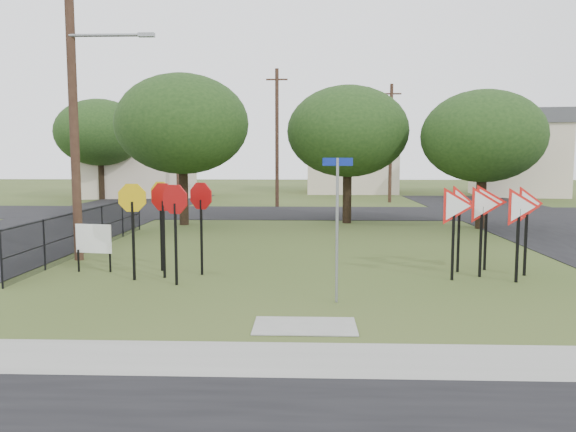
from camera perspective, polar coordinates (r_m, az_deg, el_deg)
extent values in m
plane|color=#34461A|center=(13.44, 1.79, -8.16)|extent=(140.00, 140.00, 0.00)
cube|color=gray|center=(9.42, 1.66, -14.36)|extent=(30.00, 1.60, 0.02)
cube|color=#34461A|center=(8.30, 1.60, -17.25)|extent=(30.00, 0.80, 0.02)
cube|color=black|center=(26.20, -25.37, -1.77)|extent=(8.00, 50.00, 0.02)
cube|color=black|center=(33.19, 1.96, 0.33)|extent=(60.00, 8.00, 0.02)
cube|color=gray|center=(11.12, 1.73, -11.13)|extent=(2.00, 1.20, 0.02)
cylinder|color=gray|center=(12.64, 5.00, -1.53)|extent=(0.07, 0.07, 3.27)
cube|color=navy|center=(12.53, 5.06, 5.51)|extent=(0.66, 0.16, 0.17)
cube|color=black|center=(15.62, -12.49, -2.35)|extent=(0.06, 0.06, 2.11)
cube|color=black|center=(15.82, -8.78, -2.17)|extent=(0.06, 0.06, 2.11)
cube|color=black|center=(14.69, -11.32, -2.85)|extent=(0.06, 0.06, 2.11)
cube|color=black|center=(15.52, -15.43, -2.48)|extent=(0.06, 0.06, 2.11)
cube|color=black|center=(16.61, -12.73, -1.86)|extent=(0.06, 0.06, 2.11)
cube|color=black|center=(15.62, 16.41, -2.76)|extent=(0.06, 0.06, 1.95)
cube|color=black|center=(16.26, 18.99, -2.51)|extent=(0.06, 0.06, 1.95)
cube|color=black|center=(15.89, 22.28, -2.82)|extent=(0.06, 0.06, 1.95)
cube|color=black|center=(16.76, 16.93, -2.20)|extent=(0.06, 0.06, 1.95)
cube|color=black|center=(17.31, 19.42, -2.02)|extent=(0.06, 0.06, 1.95)
cube|color=black|center=(16.88, 22.99, -2.35)|extent=(0.06, 0.06, 1.95)
cube|color=black|center=(17.25, -20.51, -4.28)|extent=(0.05, 0.05, 0.64)
cube|color=black|center=(16.92, -17.62, -4.37)|extent=(0.05, 0.05, 0.64)
cube|color=white|center=(16.98, -19.15, -2.19)|extent=(1.09, 0.23, 0.83)
cylinder|color=#452C1F|center=(19.08, -21.00, 10.76)|extent=(0.28, 0.28, 10.00)
cylinder|color=gray|center=(18.85, -17.85, 17.08)|extent=(2.40, 0.10, 0.10)
cube|color=gray|center=(18.49, -14.18, 17.41)|extent=(0.50, 0.18, 0.12)
cylinder|color=#452C1F|center=(37.10, -1.13, 7.87)|extent=(0.24, 0.24, 9.00)
cube|color=#452C1F|center=(37.42, -1.14, 13.70)|extent=(1.40, 0.10, 0.10)
cylinder|color=#452C1F|center=(41.47, 10.38, 7.23)|extent=(0.24, 0.24, 8.50)
cube|color=#452C1F|center=(41.70, 10.48, 12.11)|extent=(1.40, 0.10, 0.10)
cylinder|color=#452C1F|center=(44.20, -11.19, 7.46)|extent=(0.24, 0.24, 9.00)
cube|color=#452C1F|center=(44.47, -11.29, 12.36)|extent=(1.40, 0.10, 0.10)
cylinder|color=black|center=(15.75, -27.12, -3.93)|extent=(0.05, 0.05, 1.50)
cylinder|color=black|center=(17.76, -23.52, -2.71)|extent=(0.05, 0.05, 1.50)
cylinder|color=black|center=(19.84, -20.66, -1.73)|extent=(0.05, 0.05, 1.50)
cylinder|color=black|center=(21.96, -18.36, -0.94)|extent=(0.05, 0.05, 1.50)
cylinder|color=black|center=(24.11, -16.46, -0.28)|extent=(0.05, 0.05, 1.50)
cylinder|color=black|center=(26.29, -14.87, 0.26)|extent=(0.05, 0.05, 1.50)
cube|color=black|center=(20.82, -19.52, 0.62)|extent=(0.03, 11.50, 0.03)
cube|color=black|center=(20.89, -19.45, -1.31)|extent=(0.03, 11.50, 0.03)
cube|color=black|center=(20.89, -19.45, -1.31)|extent=(0.01, 11.50, 1.50)
cube|color=beige|center=(49.08, -14.65, 5.47)|extent=(10.08, 8.46, 6.00)
cube|color=#4B4B50|center=(49.19, -14.76, 9.67)|extent=(10.58, 8.88, 1.20)
cube|color=beige|center=(53.18, 6.34, 5.12)|extent=(8.00, 8.00, 5.00)
cube|color=#4B4B50|center=(53.22, 6.38, 8.45)|extent=(8.40, 8.40, 1.20)
cube|color=beige|center=(52.21, 22.26, 5.24)|extent=(7.91, 7.91, 6.00)
cube|color=#4B4B50|center=(52.31, 22.42, 9.18)|extent=(8.30, 8.30, 1.20)
cylinder|color=black|center=(27.77, -10.54, 1.82)|extent=(0.44, 0.44, 2.62)
ellipsoid|color=#1A3213|center=(27.74, -10.69, 9.16)|extent=(6.40, 6.40, 4.80)
cylinder|color=black|center=(28.17, 6.02, 1.77)|extent=(0.44, 0.44, 2.45)
ellipsoid|color=#1A3213|center=(28.12, 6.09, 8.54)|extent=(6.00, 6.00, 4.50)
cylinder|color=black|center=(27.30, 18.98, 1.16)|extent=(0.44, 0.44, 2.27)
ellipsoid|color=#1A3213|center=(27.23, 19.20, 7.67)|extent=(5.60, 5.60, 4.20)
cylinder|color=black|center=(45.96, -18.42, 3.34)|extent=(0.44, 0.44, 2.80)
ellipsoid|color=#1A3213|center=(45.96, -18.58, 8.05)|extent=(6.80, 6.80, 5.10)
cylinder|color=black|center=(47.18, 19.28, 3.16)|extent=(0.44, 0.44, 2.45)
ellipsoid|color=#1A3213|center=(47.16, 19.42, 7.20)|extent=(6.00, 6.00, 4.50)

